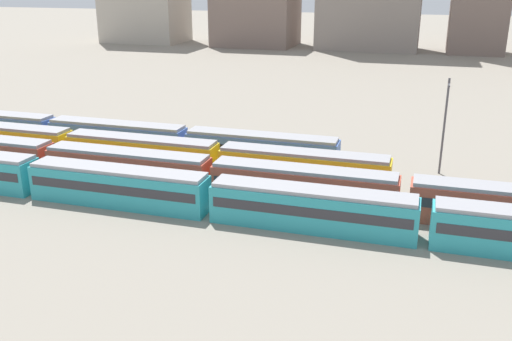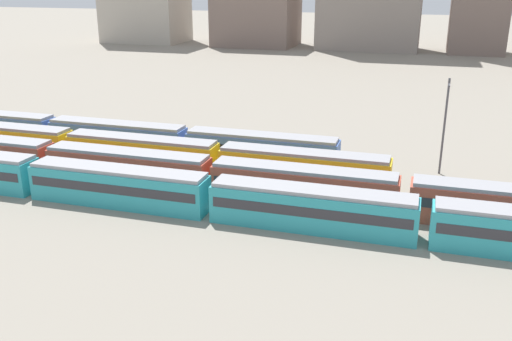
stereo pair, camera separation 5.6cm
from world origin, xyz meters
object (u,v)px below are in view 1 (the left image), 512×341
train_track_1 (404,196)px  train_track_2 (142,152)px  train_track_3 (117,137)px  catenary_pole_1 (445,122)px  train_track_0 (210,197)px

train_track_1 → train_track_2: bearing=170.0°
train_track_3 → train_track_2: bearing=-40.3°
train_track_2 → catenary_pole_1: size_ratio=5.20×
train_track_1 → train_track_3: size_ratio=2.02×
train_track_0 → train_track_2: same height
train_track_3 → catenary_pole_1: 39.19m
train_track_2 → train_track_3: 8.03m
train_track_0 → train_track_1: (16.99, 5.20, 0.00)m
train_track_2 → train_track_1: bearing=-10.0°
train_track_2 → train_track_0: bearing=-39.8°
catenary_pole_1 → train_track_2: bearing=-166.2°
train_track_1 → train_track_3: (-35.59, 10.40, -0.00)m
train_track_3 → train_track_1: bearing=-16.3°
catenary_pole_1 → train_track_0: bearing=-137.7°
train_track_0 → catenary_pole_1: size_ratio=6.95×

